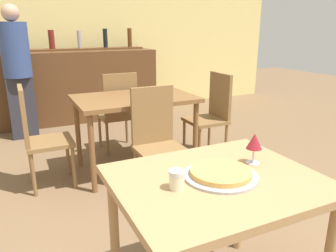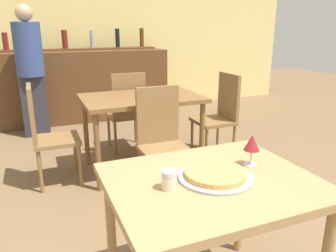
# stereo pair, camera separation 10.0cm
# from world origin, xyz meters

# --- Properties ---
(wall_back) EXTENTS (8.00, 0.05, 2.80)m
(wall_back) POSITION_xyz_m (0.00, 4.48, 1.40)
(wall_back) COLOR #EAD684
(wall_back) RESTS_ON ground_plane
(dining_table_near) EXTENTS (0.95, 0.78, 0.73)m
(dining_table_near) POSITION_xyz_m (0.00, 0.00, 0.64)
(dining_table_near) COLOR #A87F51
(dining_table_near) RESTS_ON ground_plane
(dining_table_far) EXTENTS (1.14, 0.76, 0.76)m
(dining_table_far) POSITION_xyz_m (0.25, 1.81, 0.67)
(dining_table_far) COLOR brown
(dining_table_far) RESTS_ON ground_plane
(bar_counter) EXTENTS (2.60, 0.56, 1.06)m
(bar_counter) POSITION_xyz_m (0.00, 3.98, 0.53)
(bar_counter) COLOR brown
(bar_counter) RESTS_ON ground_plane
(bar_back_shelf) EXTENTS (2.39, 0.24, 0.32)m
(bar_back_shelf) POSITION_xyz_m (-0.00, 4.12, 1.13)
(bar_back_shelf) COLOR brown
(bar_back_shelf) RESTS_ON bar_counter
(chair_far_side_front) EXTENTS (0.40, 0.40, 0.93)m
(chair_far_side_front) POSITION_xyz_m (0.25, 1.27, 0.52)
(chair_far_side_front) COLOR olive
(chair_far_side_front) RESTS_ON ground_plane
(chair_far_side_back) EXTENTS (0.40, 0.40, 0.93)m
(chair_far_side_back) POSITION_xyz_m (0.25, 2.35, 0.52)
(chair_far_side_back) COLOR olive
(chair_far_side_back) RESTS_ON ground_plane
(chair_far_side_left) EXTENTS (0.40, 0.40, 0.93)m
(chair_far_side_left) POSITION_xyz_m (-0.66, 1.81, 0.52)
(chair_far_side_left) COLOR olive
(chair_far_side_left) RESTS_ON ground_plane
(chair_far_side_right) EXTENTS (0.40, 0.40, 0.93)m
(chair_far_side_right) POSITION_xyz_m (1.15, 1.81, 0.52)
(chair_far_side_right) COLOR olive
(chair_far_side_right) RESTS_ON ground_plane
(pizza_tray) EXTENTS (0.35, 0.35, 0.04)m
(pizza_tray) POSITION_xyz_m (0.02, 0.00, 0.75)
(pizza_tray) COLOR #A3A3A8
(pizza_tray) RESTS_ON dining_table_near
(cheese_shaker) EXTENTS (0.07, 0.07, 0.09)m
(cheese_shaker) POSITION_xyz_m (-0.22, -0.02, 0.78)
(cheese_shaker) COLOR beige
(cheese_shaker) RESTS_ON dining_table_near
(person_standing) EXTENTS (0.34, 0.34, 1.67)m
(person_standing) POSITION_xyz_m (-0.73, 3.40, 0.91)
(person_standing) COLOR #2D2D38
(person_standing) RESTS_ON ground_plane
(wine_glass) EXTENTS (0.08, 0.08, 0.16)m
(wine_glass) POSITION_xyz_m (0.26, 0.07, 0.85)
(wine_glass) COLOR silver
(wine_glass) RESTS_ON dining_table_near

